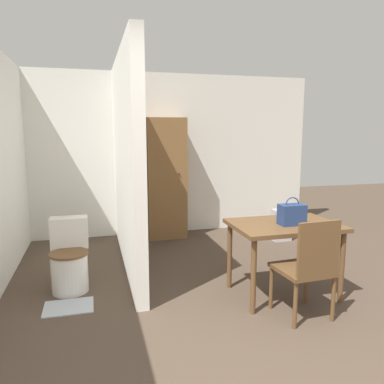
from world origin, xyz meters
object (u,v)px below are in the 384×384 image
at_px(handbag, 292,214).
at_px(toilet, 70,260).
at_px(wooden_cabinet, 165,178).
at_px(dining_table, 284,232).
at_px(space_heater, 281,225).
at_px(wooden_chair, 308,266).

bearing_deg(handbag, toilet, 159.89).
height_order(toilet, wooden_cabinet, wooden_cabinet).
distance_m(dining_table, space_heater, 1.98).
xyz_separation_m(wooden_cabinet, space_heater, (1.63, -0.66, -0.67)).
relative_size(wooden_cabinet, space_heater, 3.86).
relative_size(handbag, space_heater, 0.58).
distance_m(toilet, space_heater, 3.13).
bearing_deg(wooden_chair, space_heater, 62.80).
relative_size(toilet, space_heater, 1.53).
xyz_separation_m(wooden_chair, handbag, (0.08, 0.43, 0.35)).
relative_size(toilet, wooden_cabinet, 0.40).
height_order(toilet, handbag, handbag).
distance_m(toilet, handbag, 2.28).
bearing_deg(wooden_chair, wooden_cabinet, 99.26).
relative_size(handbag, wooden_cabinet, 0.15).
bearing_deg(toilet, wooden_chair, -30.78).
distance_m(wooden_cabinet, space_heater, 1.88).
xyz_separation_m(handbag, wooden_cabinet, (-0.75, 2.44, 0.07)).
height_order(dining_table, handbag, handbag).
height_order(dining_table, wooden_chair, wooden_chair).
bearing_deg(handbag, wooden_cabinet, 107.13).
relative_size(dining_table, handbag, 3.79).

